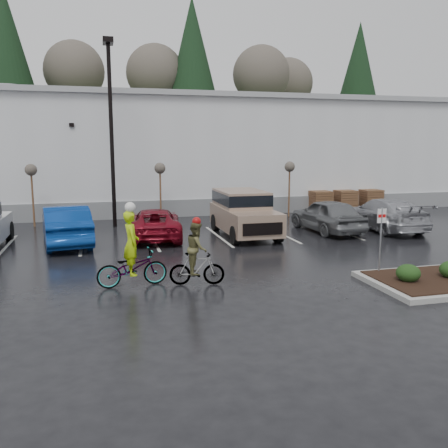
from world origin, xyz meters
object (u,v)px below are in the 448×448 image
object	(u,v)px
pallet_stack_b	(345,201)
car_red	(155,224)
car_grey	(327,215)
cyclist_hivis	(132,261)
suv_tan	(245,214)
sapling_mid	(160,171)
cyclist_olive	(197,260)
lamppost	(111,113)
car_blue	(66,225)
pallet_stack_c	(370,200)
sapling_east	(290,170)
sapling_west	(31,173)
car_far_silver	(384,214)
pallet_stack_a	(320,202)
fire_lane_sign	(381,233)

from	to	relation	value
pallet_stack_b	car_red	bearing A→B (deg)	-155.45
pallet_stack_b	car_grey	world-z (taller)	car_grey
cyclist_hivis	suv_tan	bearing A→B (deg)	-45.76
sapling_mid	cyclist_olive	distance (m)	12.40
lamppost	car_blue	size ratio (longest dim) A/B	1.83
sapling_mid	pallet_stack_c	bearing A→B (deg)	4.24
sapling_east	car_grey	distance (m)	5.49
sapling_west	car_red	bearing A→B (deg)	-40.06
sapling_east	car_far_silver	size ratio (longest dim) A/B	0.59
suv_tan	car_grey	size ratio (longest dim) A/B	1.09
sapling_east	pallet_stack_a	distance (m)	3.39
sapling_east	fire_lane_sign	size ratio (longest dim) A/B	1.45
pallet_stack_b	pallet_stack_a	bearing A→B (deg)	180.00
suv_tan	cyclist_olive	xyz separation A→B (m)	(-3.66, -7.06, -0.27)
sapling_mid	car_red	world-z (taller)	sapling_mid
sapling_west	pallet_stack_a	bearing A→B (deg)	3.47
car_blue	car_far_silver	bearing A→B (deg)	171.27
car_far_silver	cyclist_hivis	bearing A→B (deg)	28.74
lamppost	car_blue	world-z (taller)	lamppost
pallet_stack_a	cyclist_hivis	world-z (taller)	cyclist_hivis
fire_lane_sign	car_grey	xyz separation A→B (m)	(2.05, 7.66, -0.61)
lamppost	suv_tan	distance (m)	8.45
sapling_mid	pallet_stack_c	xyz separation A→B (m)	(13.50, 1.00, -2.05)
pallet_stack_b	sapling_west	bearing A→B (deg)	-176.86
cyclist_hivis	car_grey	bearing A→B (deg)	-61.45
sapling_east	cyclist_hivis	world-z (taller)	sapling_east
sapling_mid	car_blue	xyz separation A→B (m)	(-4.61, -5.11, -1.90)
sapling_west	car_far_silver	distance (m)	17.77
car_red	car_grey	world-z (taller)	car_grey
sapling_west	car_grey	bearing A→B (deg)	-20.36
suv_tan	sapling_east	bearing A→B (deg)	50.17
fire_lane_sign	cyclist_olive	world-z (taller)	fire_lane_sign
sapling_east	car_red	bearing A→B (deg)	-150.47
lamppost	fire_lane_sign	xyz separation A→B (m)	(7.80, -11.80, -4.28)
sapling_west	pallet_stack_c	xyz separation A→B (m)	(20.00, 1.00, -2.05)
lamppost	sapling_mid	world-z (taller)	lamppost
sapling_mid	suv_tan	world-z (taller)	sapling_mid
car_red	cyclist_olive	bearing A→B (deg)	99.02
sapling_east	cyclist_hivis	bearing A→B (deg)	-129.70
pallet_stack_b	suv_tan	size ratio (longest dim) A/B	0.26
sapling_west	car_blue	distance (m)	5.77
car_red	car_grey	bearing A→B (deg)	-176.79
pallet_stack_c	cyclist_hivis	world-z (taller)	cyclist_hivis
pallet_stack_b	car_far_silver	bearing A→B (deg)	-102.12
sapling_mid	sapling_east	size ratio (longest dim) A/B	1.00
car_far_silver	cyclist_olive	size ratio (longest dim) A/B	2.64
sapling_east	pallet_stack_c	bearing A→B (deg)	9.46
lamppost	suv_tan	bearing A→B (deg)	-36.30
pallet_stack_a	suv_tan	size ratio (longest dim) A/B	0.26
car_grey	car_red	bearing A→B (deg)	-6.44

